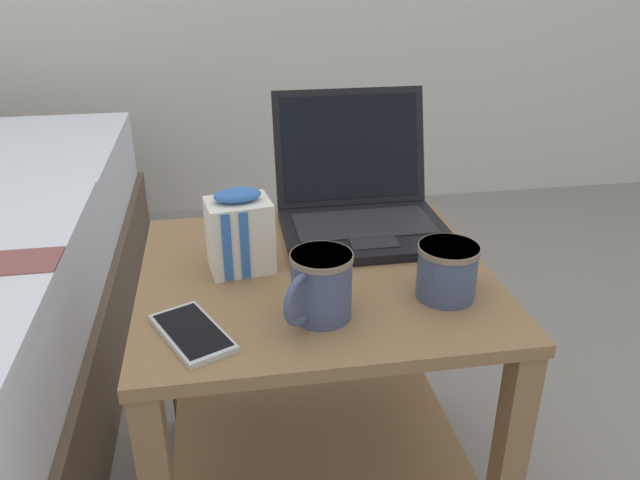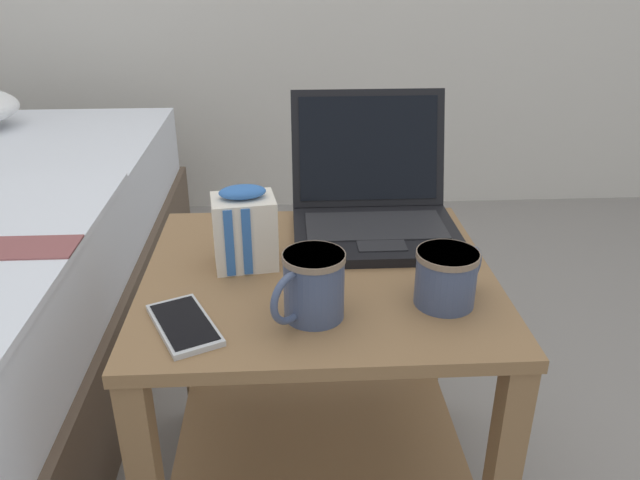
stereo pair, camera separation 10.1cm
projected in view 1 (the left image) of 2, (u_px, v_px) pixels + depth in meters
The scene contains 6 objects.
bedside_table at pixel (316, 360), 1.16m from camera, with size 0.60×0.55×0.52m.
laptop at pixel (360, 203), 1.24m from camera, with size 0.32×0.32×0.25m.
mug_front_left at pixel (320, 283), 0.92m from camera, with size 0.11×0.12×0.10m.
mug_front_right at pixel (448, 268), 0.99m from camera, with size 0.12×0.11×0.09m.
snack_bag at pixel (240, 233), 1.06m from camera, with size 0.12×0.10×0.15m.
cell_phone at pixel (192, 333), 0.90m from camera, with size 0.13×0.17×0.01m.
Camera 1 is at (-0.15, -0.94, 1.04)m, focal length 35.00 mm.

